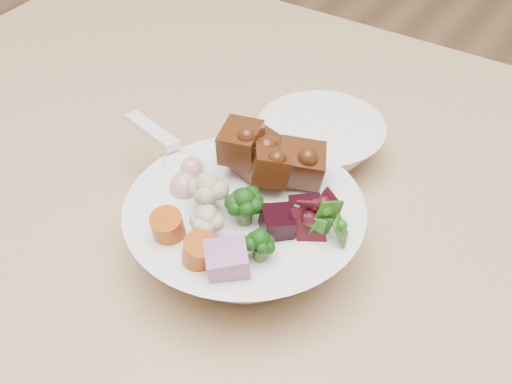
% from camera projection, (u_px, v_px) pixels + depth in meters
% --- Properties ---
extents(food_bowl, '(0.22, 0.22, 0.12)m').
position_uv_depth(food_bowl, '(247.00, 229.00, 0.67)').
color(food_bowl, white).
rests_on(food_bowl, dining_table).
extents(soup_spoon, '(0.13, 0.07, 0.03)m').
position_uv_depth(soup_spoon, '(175.00, 157.00, 0.71)').
color(soup_spoon, white).
rests_on(soup_spoon, food_bowl).
extents(side_bowl, '(0.14, 0.14, 0.05)m').
position_uv_depth(side_bowl, '(320.00, 143.00, 0.79)').
color(side_bowl, white).
rests_on(side_bowl, dining_table).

